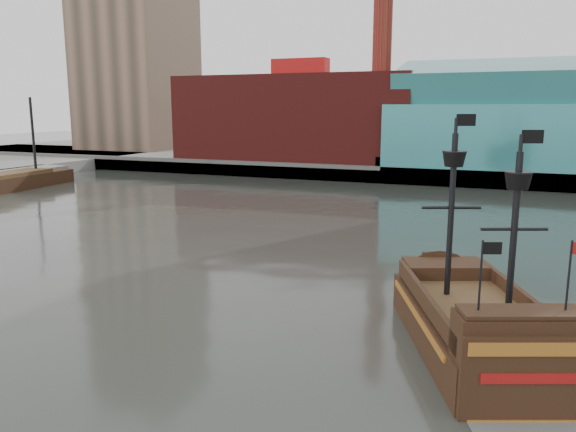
% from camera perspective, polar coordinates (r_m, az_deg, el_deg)
% --- Properties ---
extents(ground, '(400.00, 400.00, 0.00)m').
position_cam_1_polar(ground, '(29.39, -8.88, -12.19)').
color(ground, '#2B2E28').
rests_on(ground, ground).
extents(promenade_far, '(220.00, 60.00, 2.00)m').
position_cam_1_polar(promenade_far, '(116.42, 15.03, 5.38)').
color(promenade_far, slate).
rests_on(promenade_far, ground).
extents(seawall, '(220.00, 1.00, 2.60)m').
position_cam_1_polar(seawall, '(87.33, 12.59, 3.96)').
color(seawall, '#4C4C49').
rests_on(seawall, ground).
extents(skyline, '(149.00, 45.00, 62.00)m').
position_cam_1_polar(skyline, '(108.81, 18.00, 17.31)').
color(skyline, '#7C5D4A').
rests_on(skyline, promenade_far).
extents(pirate_ship, '(10.45, 16.67, 12.02)m').
position_cam_1_polar(pirate_ship, '(28.60, 18.31, -10.94)').
color(pirate_ship, black).
rests_on(pirate_ship, ground).
extents(docked_vessel, '(6.80, 22.13, 14.81)m').
position_cam_1_polar(docked_vessel, '(89.17, -26.45, 2.99)').
color(docked_vessel, black).
rests_on(docked_vessel, ground).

